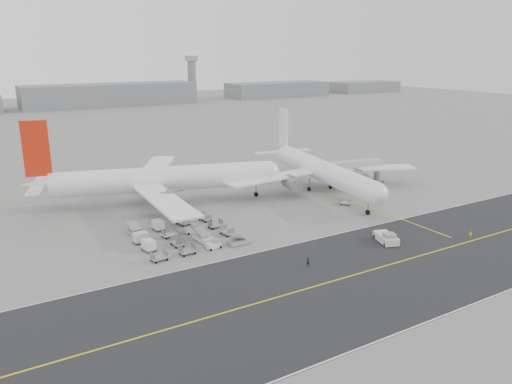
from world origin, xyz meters
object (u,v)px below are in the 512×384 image
jet_bridge (354,168)px  ground_crew_b (470,234)px  ground_crew_a (308,262)px  airliner_a (158,179)px  control_tower (192,77)px  airliner_b (321,170)px  pushback_tug (386,238)px

jet_bridge → ground_crew_b: jet_bridge is taller
jet_bridge → ground_crew_a: (-41.91, -36.39, -3.76)m
airliner_a → ground_crew_a: airliner_a is taller
jet_bridge → ground_crew_b: bearing=-91.4°
control_tower → airliner_a: (-110.05, -230.09, -10.41)m
airliner_b → jet_bridge: (11.10, 0.15, -0.71)m
control_tower → jet_bridge: 247.65m
control_tower → airliner_a: bearing=-115.6°
jet_bridge → ground_crew_a: jet_bridge is taller
airliner_a → jet_bridge: airliner_a is taller
control_tower → jet_bridge: (-59.50, -240.12, -11.65)m
airliner_a → ground_crew_a: size_ratio=34.15×
airliner_b → jet_bridge: bearing=10.0°
control_tower → airliner_a: size_ratio=0.55×
jet_bridge → control_tower: bearing=85.1°
jet_bridge → ground_crew_b: (-7.67, -41.67, -3.80)m
airliner_a → ground_crew_a: (8.64, -46.42, -5.00)m
ground_crew_a → ground_crew_b: (34.23, -5.28, -0.03)m
control_tower → ground_crew_b: 290.09m
airliner_b → jet_bridge: airliner_b is taller
airliner_b → ground_crew_b: (3.43, -41.52, -4.51)m
control_tower → airliner_b: bearing=-106.4°
pushback_tug → jet_bridge: bearing=75.6°
ground_crew_b → ground_crew_a: bearing=-0.6°
airliner_a → jet_bridge: (50.55, -10.03, -1.24)m
pushback_tug → airliner_b: bearing=90.1°
control_tower → jet_bridge: control_tower is taller
pushback_tug → ground_crew_b: size_ratio=4.66×
airliner_a → pushback_tug: 53.18m
ground_crew_a → airliner_b: bearing=55.4°
airliner_a → pushback_tug: size_ratio=7.64×
airliner_b → ground_crew_a: airliner_b is taller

